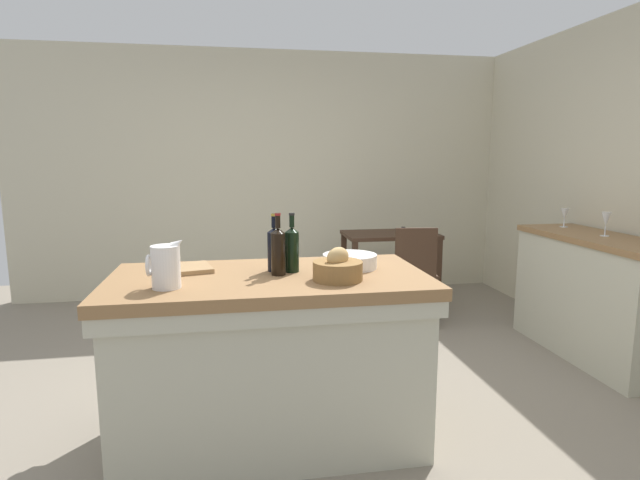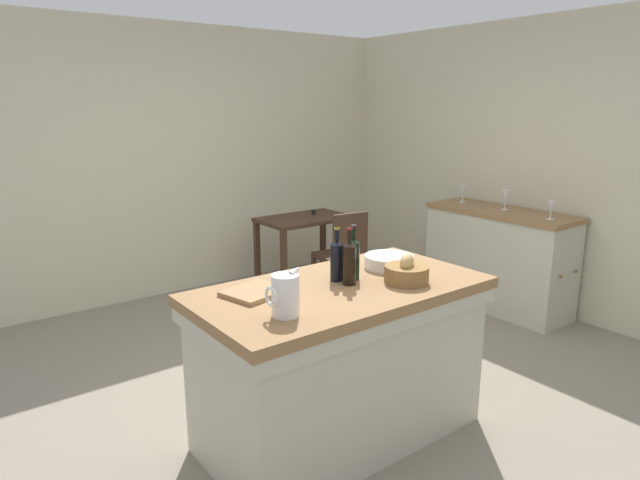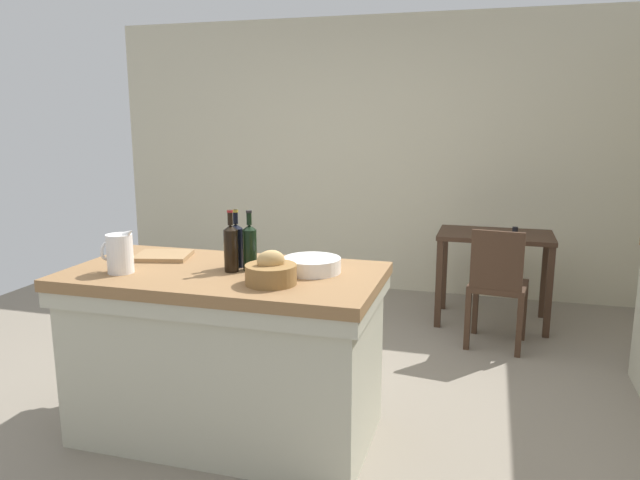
{
  "view_description": "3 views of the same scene",
  "coord_description": "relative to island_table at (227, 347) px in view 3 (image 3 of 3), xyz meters",
  "views": [
    {
      "loc": [
        -0.4,
        -2.94,
        1.5
      ],
      "look_at": [
        0.17,
        0.3,
        0.95
      ],
      "focal_mm": 28.39,
      "sensor_mm": 36.0,
      "label": 1
    },
    {
      "loc": [
        -2.03,
        -2.61,
        1.85
      ],
      "look_at": [
        0.26,
        0.4,
        0.92
      ],
      "focal_mm": 31.13,
      "sensor_mm": 36.0,
      "label": 2
    },
    {
      "loc": [
        1.06,
        -3.12,
        1.67
      ],
      "look_at": [
        0.04,
        0.44,
        0.9
      ],
      "focal_mm": 33.38,
      "sensor_mm": 36.0,
      "label": 3
    }
  ],
  "objects": [
    {
      "name": "pitcher",
      "position": [
        -0.48,
        -0.18,
        0.52
      ],
      "size": [
        0.17,
        0.13,
        0.24
      ],
      "color": "white",
      "rests_on": "island_table"
    },
    {
      "name": "wine_bottle_green",
      "position": [
        0.05,
        -0.01,
        0.54
      ],
      "size": [
        0.07,
        0.07,
        0.32
      ],
      "color": "black",
      "rests_on": "island_table"
    },
    {
      "name": "wall_back",
      "position": [
        0.22,
        3.02,
        0.81
      ],
      "size": [
        5.32,
        0.12,
        2.6
      ],
      "primitive_type": "cube",
      "color": "beige",
      "rests_on": "ground"
    },
    {
      "name": "writing_desk",
      "position": [
        1.36,
        2.23,
        0.14
      ],
      "size": [
        0.9,
        0.57,
        0.8
      ],
      "color": "#3D281C",
      "rests_on": "ground"
    },
    {
      "name": "island_table",
      "position": [
        0.0,
        0.0,
        0.0
      ],
      "size": [
        1.61,
        0.84,
        0.9
      ],
      "color": "olive",
      "rests_on": "ground"
    },
    {
      "name": "bread_basket",
      "position": [
        0.32,
        -0.17,
        0.47
      ],
      "size": [
        0.24,
        0.24,
        0.16
      ],
      "color": "olive",
      "rests_on": "island_table"
    },
    {
      "name": "wine_bottle_dark",
      "position": [
        0.12,
        0.05,
        0.54
      ],
      "size": [
        0.07,
        0.07,
        0.31
      ],
      "color": "black",
      "rests_on": "island_table"
    },
    {
      "name": "wash_bowl",
      "position": [
        0.44,
        0.09,
        0.45
      ],
      "size": [
        0.29,
        0.29,
        0.07
      ],
      "primitive_type": "cylinder",
      "color": "white",
      "rests_on": "island_table"
    },
    {
      "name": "wine_bottle_amber",
      "position": [
        0.03,
        0.08,
        0.54
      ],
      "size": [
        0.07,
        0.07,
        0.3
      ],
      "color": "black",
      "rests_on": "island_table"
    },
    {
      "name": "ground_plane",
      "position": [
        0.22,
        0.42,
        -0.49
      ],
      "size": [
        6.76,
        6.76,
        0.0
      ],
      "primitive_type": "plane",
      "color": "gray"
    },
    {
      "name": "wooden_chair",
      "position": [
        1.38,
        1.65,
        0.0
      ],
      "size": [
        0.45,
        0.45,
        0.9
      ],
      "color": "#3D281C",
      "rests_on": "ground"
    },
    {
      "name": "cutting_board",
      "position": [
        -0.44,
        0.16,
        0.43
      ],
      "size": [
        0.34,
        0.31,
        0.02
      ],
      "primitive_type": "cube",
      "rotation": [
        0.0,
        0.0,
        0.23
      ],
      "color": "#99754C",
      "rests_on": "island_table"
    }
  ]
}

